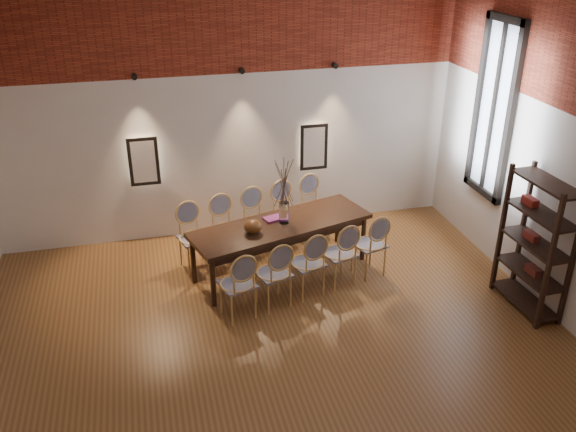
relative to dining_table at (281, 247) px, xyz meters
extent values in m
cube|color=brown|center=(-0.44, -2.04, -0.39)|extent=(7.00, 7.00, 0.02)
cube|color=silver|center=(-0.44, 1.51, 1.62)|extent=(7.00, 0.10, 4.00)
cube|color=maroon|center=(-0.44, 1.44, 2.88)|extent=(7.00, 0.02, 1.50)
cube|color=maroon|center=(-0.44, -5.52, 2.88)|extent=(7.00, 0.02, 1.50)
cube|color=#FFEAC6|center=(-1.74, 1.41, 0.93)|extent=(0.36, 0.06, 0.66)
cube|color=#FFEAC6|center=(0.86, 1.41, 0.93)|extent=(0.36, 0.06, 0.66)
cylinder|color=black|center=(-1.74, 1.38, 2.17)|extent=(0.08, 0.10, 0.08)
cylinder|color=black|center=(-0.24, 1.38, 2.17)|extent=(0.08, 0.10, 0.08)
cylinder|color=black|center=(1.16, 1.38, 2.17)|extent=(0.08, 0.10, 0.08)
cube|color=silver|center=(3.02, -0.04, 1.77)|extent=(0.02, 0.78, 2.38)
cube|color=black|center=(3.00, -0.04, 1.77)|extent=(0.08, 0.90, 2.50)
cube|color=black|center=(3.00, -0.04, 1.77)|extent=(0.06, 0.06, 2.40)
cube|color=black|center=(0.00, 0.00, 0.00)|extent=(2.65, 1.49, 0.75)
cylinder|color=silver|center=(0.05, 0.01, 0.53)|extent=(0.14, 0.14, 0.30)
ellipsoid|color=brown|center=(-0.42, -0.18, 0.46)|extent=(0.24, 0.24, 0.18)
cube|color=#8E2D7F|center=(-0.07, 0.14, 0.39)|extent=(0.30, 0.25, 0.03)
camera|label=1|loc=(-1.72, -7.26, 4.13)|focal=38.00mm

